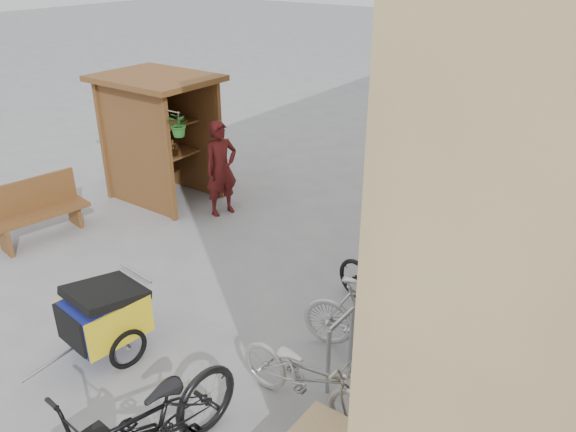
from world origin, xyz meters
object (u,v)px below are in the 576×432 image
Objects in this scene: kiosk at (155,121)px; person_kiosk at (221,169)px; bench at (35,209)px; bike_3 at (404,268)px; bike_5 at (438,233)px; shopping_carts at (554,168)px; bike_1 at (370,320)px; bike_4 at (430,246)px; bike_6 at (458,212)px; cargo_bike at (142,432)px; bike_7 at (469,212)px; bike_0 at (308,376)px; child_trailer at (104,314)px; bike_2 at (389,284)px.

kiosk is 1.64m from person_kiosk.
bike_3 is at bearing 28.13° from bench.
bike_5 is at bearing 7.30° from bike_3.
person_kiosk is 4.00m from bike_3.
shopping_carts reaches higher than bike_3.
bike_1 is 2.27m from bike_4.
bike_5 is 0.95m from bike_6.
cargo_bike is at bearing -127.59° from person_kiosk.
bike_1 is 1.13× the size of bike_7.
bike_0 is at bearing -28.99° from kiosk.
bike_5 is at bearing 87.89° from cargo_bike.
bench is 0.79× the size of shopping_carts.
person_kiosk reaches higher than child_trailer.
kiosk reaches higher than person_kiosk.
kiosk is at bearing 111.11° from bike_4.
bike_6 reaches higher than bike_7.
person_kiosk is 0.92× the size of bike_6.
person_kiosk reaches higher than bike_4.
bike_5 reaches higher than bike_0.
bike_2 is at bearing 23.56° from bench.
bike_0 is at bearing -110.73° from person_kiosk.
bike_6 is at bearing -108.13° from shopping_carts.
cargo_bike is 1.20× the size of bike_6.
bike_3 is (-0.86, -4.83, -0.20)m from shopping_carts.
cargo_bike is 1.34× the size of bike_2.
bike_6 is (-0.04, 0.95, -0.01)m from bike_5.
bike_4 is at bearing -68.94° from person_kiosk.
bike_7 is at bearing 2.96° from bike_0.
bike_2 is (0.61, 3.70, -0.13)m from cargo_bike.
shopping_carts reaches higher than child_trailer.
bike_6 is (2.39, 5.32, -0.02)m from child_trailer.
bike_5 is (0.61, 5.37, -0.08)m from cargo_bike.
child_trailer is 0.85× the size of bike_6.
bike_6 reaches higher than bike_4.
bike_5 is 1.13× the size of bike_7.
bench is 0.99× the size of bike_5.
child_trailer is 0.96× the size of bike_5.
kiosk is 5.91m from bike_7.
cargo_bike is at bearing 158.37° from bike_5.
person_kiosk is 1.16× the size of bike_3.
bench is at bearing 132.80° from bike_4.
kiosk is 1.45× the size of bike_2.
bench is at bearing 115.26° from bike_2.
person_kiosk is 4.39m from bike_7.
bike_2 is 1.34m from bike_4.
person_kiosk is 1.17× the size of bike_7.
bike_1 is 3.55m from bike_6.
bike_5 is at bearing -172.83° from bike_7.
bike_1 reaches higher than bike_2.
bike_6 is at bearing 12.06° from bike_2.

